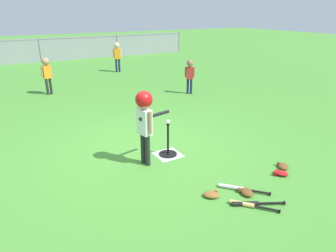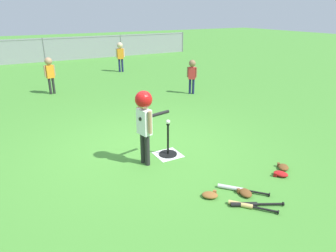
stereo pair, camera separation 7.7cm
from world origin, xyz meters
name	(u,v)px [view 1 (the left image)]	position (x,y,z in m)	size (l,w,h in m)	color
ground_plane	(143,148)	(0.00, 0.00, 0.00)	(60.00, 60.00, 0.00)	#478C33
home_plate	(168,154)	(0.27, -0.47, 0.00)	(0.44, 0.44, 0.01)	white
batting_tee	(168,150)	(0.27, -0.47, 0.09)	(0.32, 0.32, 0.59)	black
baseball_on_tee	(168,122)	(0.27, -0.47, 0.63)	(0.07, 0.07, 0.07)	white
batter_child	(145,113)	(-0.22, -0.58, 0.90)	(0.64, 0.35, 1.26)	#262626
fielder_deep_center	(190,72)	(2.95, 2.84, 0.67)	(0.25, 0.22, 1.03)	#191E4C
fielder_deep_right	(117,53)	(2.35, 7.24, 0.77)	(0.34, 0.24, 1.19)	#191E4C
fielder_near_left	(47,71)	(-0.78, 4.93, 0.71)	(0.32, 0.22, 1.11)	#262626
spare_bat_silver	(237,188)	(0.55, -1.95, 0.03)	(0.52, 0.58, 0.06)	silver
spare_bat_wood	(247,205)	(0.40, -2.32, 0.03)	(0.46, 0.52, 0.06)	#DBB266
spare_bat_black	(251,203)	(0.46, -2.32, 0.03)	(0.65, 0.38, 0.06)	black
glove_by_plate	(283,166)	(1.65, -1.84, 0.04)	(0.27, 0.27, 0.07)	brown
glove_near_bats	(211,195)	(0.13, -1.90, 0.04)	(0.27, 0.26, 0.07)	brown
glove_tossed_aside	(281,173)	(1.44, -1.98, 0.04)	(0.25, 0.27, 0.07)	#B21919
glove_outfield_drop	(246,192)	(0.59, -2.10, 0.04)	(0.21, 0.26, 0.07)	brown
outfield_fence	(40,49)	(0.00, 11.50, 0.62)	(16.06, 0.06, 1.15)	slate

